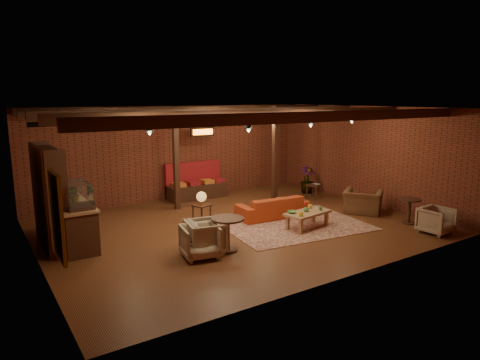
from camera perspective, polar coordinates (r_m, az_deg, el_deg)
floor at (r=11.79m, az=-0.32°, el=-6.18°), size 10.00×10.00×0.00m
ceiling at (r=11.27m, az=-0.34°, el=9.56°), size 10.00×8.00×0.02m
wall_back at (r=14.91m, az=-8.66°, el=3.63°), size 10.00×0.02×3.20m
wall_front at (r=8.40m, az=14.56°, el=-2.34°), size 10.00×0.02×3.20m
wall_left at (r=9.73m, az=-25.98°, el=-1.30°), size 0.02×8.00×3.20m
wall_right at (r=14.70m, az=16.34°, el=3.20°), size 0.02×8.00×3.20m
ceiling_beams at (r=11.27m, az=-0.34°, el=8.95°), size 9.80×6.40×0.22m
ceiling_pipe at (r=12.66m, az=-4.29°, el=8.10°), size 9.60×0.12×0.12m
post_left at (r=13.40m, az=-8.52°, el=2.80°), size 0.16×0.16×3.20m
post_right at (r=14.64m, az=4.70°, el=3.58°), size 0.16×0.16×3.20m
service_counter at (r=11.01m, az=-21.65°, el=-3.91°), size 0.80×2.50×1.60m
plant_counter at (r=11.12m, az=-21.51°, el=-1.53°), size 0.35×0.39×0.30m
shelving_hutch at (r=10.95m, az=-23.95°, el=-2.01°), size 0.52×2.00×2.40m
chalkboard_menu at (r=7.52m, az=-23.19°, el=-4.45°), size 0.08×0.96×1.46m
banquette at (r=14.95m, az=-5.73°, el=-0.56°), size 2.10×0.70×1.00m
service_sign at (r=14.29m, az=-5.04°, el=6.42°), size 0.86×0.06×0.30m
ceiling_spotlights at (r=11.28m, az=-0.34°, el=7.83°), size 6.40×4.40×0.28m
rug at (r=12.04m, az=7.10°, el=-5.87°), size 4.15×3.38×0.01m
sofa at (r=12.62m, az=4.37°, el=-3.58°), size 2.21×1.00×0.63m
coffee_table at (r=11.69m, az=8.91°, el=-4.46°), size 1.39×0.84×0.70m
side_table_lamp at (r=11.97m, az=-5.16°, el=-2.56°), size 0.55×0.55×0.90m
round_table_left at (r=9.83m, az=-1.68°, el=-6.48°), size 0.76×0.76×0.79m
armchair_a at (r=9.76m, az=-4.58°, el=-7.34°), size 0.91×0.95×0.84m
armchair_b at (r=9.51m, az=-5.34°, el=-7.96°), size 0.90×0.86×0.80m
armchair_right at (r=13.52m, az=16.10°, el=-2.30°), size 1.19×1.29×0.95m
side_table_book at (r=15.06m, az=9.89°, el=-0.74°), size 0.56×0.56×0.52m
round_table_right at (r=12.83m, az=21.66°, el=-3.36°), size 0.61×0.61×0.71m
armchair_far at (r=12.21m, az=24.70°, el=-4.77°), size 0.77×0.72×0.75m
plant_tall at (r=15.75m, az=9.08°, el=3.52°), size 1.87×1.87×2.93m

